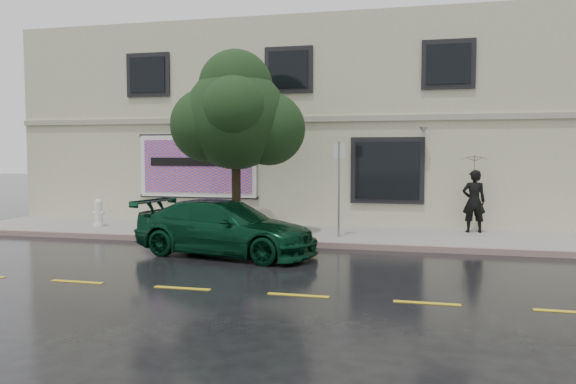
% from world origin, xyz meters
% --- Properties ---
extents(ground, '(90.00, 90.00, 0.00)m').
position_xyz_m(ground, '(0.00, 0.00, 0.00)').
color(ground, black).
rests_on(ground, ground).
extents(sidewalk, '(20.00, 3.50, 0.15)m').
position_xyz_m(sidewalk, '(0.00, 3.25, 0.07)').
color(sidewalk, gray).
rests_on(sidewalk, ground).
extents(curb, '(20.00, 0.18, 0.16)m').
position_xyz_m(curb, '(0.00, 1.50, 0.07)').
color(curb, slate).
rests_on(curb, ground).
extents(road_marking, '(19.00, 0.12, 0.01)m').
position_xyz_m(road_marking, '(0.00, -3.50, 0.01)').
color(road_marking, gold).
rests_on(road_marking, ground).
extents(building, '(20.00, 8.12, 7.00)m').
position_xyz_m(building, '(0.00, 9.00, 3.50)').
color(building, beige).
rests_on(building, ground).
extents(billboard, '(4.30, 0.16, 2.20)m').
position_xyz_m(billboard, '(-3.20, 4.92, 2.05)').
color(billboard, white).
rests_on(billboard, ground).
extents(car, '(4.94, 2.88, 1.35)m').
position_xyz_m(car, '(-0.38, -0.08, 0.67)').
color(car, '#08311D').
rests_on(car, ground).
extents(pedestrian, '(0.73, 0.52, 1.86)m').
position_xyz_m(pedestrian, '(5.78, 4.35, 1.08)').
color(pedestrian, black).
rests_on(pedestrian, sidewalk).
extents(umbrella, '(1.03, 1.03, 0.63)m').
position_xyz_m(umbrella, '(5.78, 4.35, 2.32)').
color(umbrella, black).
rests_on(umbrella, pedestrian).
extents(street_tree, '(2.91, 2.91, 4.79)m').
position_xyz_m(street_tree, '(-0.88, 2.20, 3.47)').
color(street_tree, '#2E2314').
rests_on(street_tree, sidewalk).
extents(fire_hydrant, '(0.36, 0.34, 0.89)m').
position_xyz_m(fire_hydrant, '(-5.80, 3.00, 0.58)').
color(fire_hydrant, white).
rests_on(fire_hydrant, sidewalk).
extents(sign_pole, '(0.33, 0.06, 2.67)m').
position_xyz_m(sign_pole, '(2.02, 2.56, 1.74)').
color(sign_pole, gray).
rests_on(sign_pole, sidewalk).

